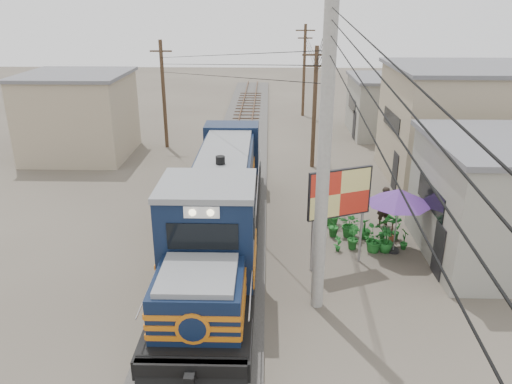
{
  "coord_description": "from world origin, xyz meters",
  "views": [
    {
      "loc": [
        1.86,
        -14.5,
        9.41
      ],
      "look_at": [
        1.39,
        4.04,
        2.2
      ],
      "focal_mm": 35.0,
      "sensor_mm": 36.0,
      "label": 1
    }
  ],
  "objects_px": {
    "locomotive": "(220,208)",
    "market_umbrella": "(399,197)",
    "billboard": "(340,196)",
    "vendor": "(384,206)"
  },
  "relations": [
    {
      "from": "locomotive",
      "to": "vendor",
      "type": "xyz_separation_m",
      "value": [
        6.96,
        2.36,
        -0.85
      ]
    },
    {
      "from": "billboard",
      "to": "market_umbrella",
      "type": "height_order",
      "value": "billboard"
    },
    {
      "from": "billboard",
      "to": "vendor",
      "type": "xyz_separation_m",
      "value": [
        2.53,
        3.69,
        -1.94
      ]
    },
    {
      "from": "locomotive",
      "to": "vendor",
      "type": "height_order",
      "value": "locomotive"
    },
    {
      "from": "locomotive",
      "to": "billboard",
      "type": "relative_size",
      "value": 4.24
    },
    {
      "from": "locomotive",
      "to": "market_umbrella",
      "type": "xyz_separation_m",
      "value": [
        6.88,
        -0.14,
        0.6
      ]
    },
    {
      "from": "market_umbrella",
      "to": "vendor",
      "type": "height_order",
      "value": "market_umbrella"
    },
    {
      "from": "billboard",
      "to": "vendor",
      "type": "bearing_deg",
      "value": 33.24
    },
    {
      "from": "billboard",
      "to": "vendor",
      "type": "height_order",
      "value": "billboard"
    },
    {
      "from": "locomotive",
      "to": "market_umbrella",
      "type": "relative_size",
      "value": 5.11
    }
  ]
}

